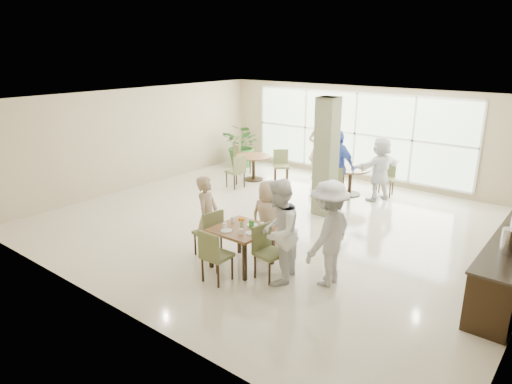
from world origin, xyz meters
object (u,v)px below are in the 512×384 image
Objects in this scene: main_table at (242,233)px; teen_standing at (329,233)px; teen_far at (268,217)px; adult_standing at (319,149)px; adult_a at (336,166)px; adult_b at (380,169)px; teen_right at (279,232)px; potted_plant at (243,145)px; round_table_right at (350,174)px; round_table_left at (254,162)px; teen_left at (207,217)px.

main_table is 0.52× the size of teen_standing.
adult_standing reaches higher than teen_far.
adult_a is at bearing -90.62° from teen_far.
main_table is at bearing 20.04° from adult_b.
adult_standing reaches higher than teen_right.
teen_far is 4.46m from adult_b.
teen_right is at bearing -61.93° from adult_a.
main_table is at bearing -75.98° from teen_standing.
teen_standing is 4.92m from adult_b.
teen_standing is at bearing 37.95° from adult_b.
teen_far is at bearing 97.42° from adult_standing.
adult_a is (-0.54, 3.65, 0.20)m from teen_far.
adult_standing is (-1.46, 1.58, -0.01)m from adult_a.
teen_right is at bearing -45.78° from potted_plant.
adult_standing is (-2.81, 6.02, 0.02)m from teen_right.
main_table is at bearing -72.38° from adult_a.
teen_right is at bearing -75.81° from round_table_right.
round_table_left is 0.57× the size of adult_a.
teen_standing reaches higher than potted_plant.
potted_plant is 8.01m from teen_right.
round_table_right is 0.83m from adult_a.
potted_plant is 4.43m from adult_a.
potted_plant is 2.79m from adult_standing.
main_table is 0.64× the size of potted_plant.
teen_left is (-0.33, -5.20, 0.23)m from round_table_right.
teen_standing is at bearing -40.28° from round_table_left.
main_table is 0.52× the size of teen_right.
teen_left is at bearing 34.96° from teen_far.
potted_plant is at bearing -130.98° from teen_standing.
teen_far is 0.82× the size of teen_right.
potted_plant is at bearing 13.92° from teen_left.
adult_a is 1.01× the size of adult_standing.
teen_right is at bearing -57.33° from teen_standing.
teen_standing is 4.47m from adult_a.
teen_left is (2.65, -4.71, 0.23)m from round_table_left.
round_table_left is at bearing 126.58° from main_table.
teen_left reaches higher than teen_far.
teen_right reaches higher than teen_left.
teen_standing is (2.00, -4.71, 0.34)m from round_table_right.
adult_standing reaches higher than round_table_left.
teen_far is at bearing 86.60° from main_table.
teen_right is 1.07× the size of adult_b.
teen_left is at bearing -79.29° from teen_standing.
adult_standing is at bearing 108.21° from main_table.
teen_right is at bearing -109.75° from teen_left.
teen_far is 5.60m from adult_standing.
teen_right is (0.81, -0.79, 0.17)m from teen_far.
adult_standing is at bearing -172.29° from teen_right.
adult_standing is (-1.17, 6.04, 0.14)m from teen_left.
main_table is 0.50× the size of adult_a.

